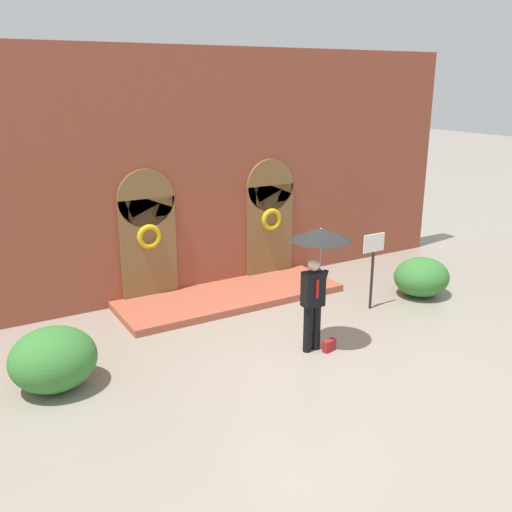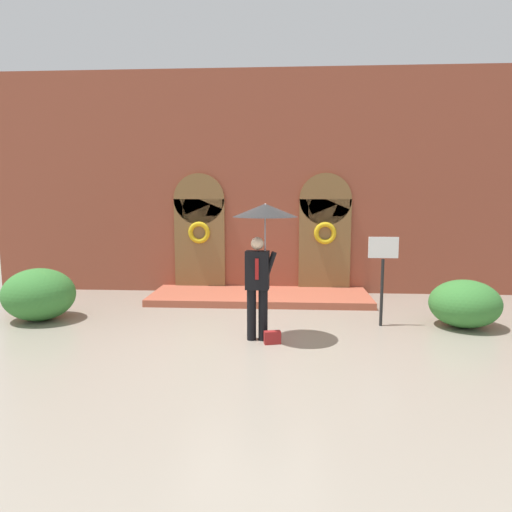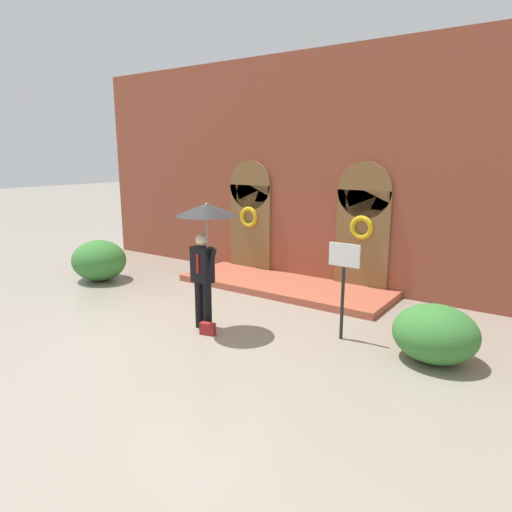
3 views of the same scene
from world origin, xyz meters
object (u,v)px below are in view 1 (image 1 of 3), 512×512
object	(u,v)px
shrub_right	(422,277)
person_with_umbrella	(319,252)
sign_post	(373,259)
handbag	(329,345)
shrub_left	(53,359)

from	to	relation	value
shrub_right	person_with_umbrella	bearing A→B (deg)	-164.85
person_with_umbrella	sign_post	world-z (taller)	person_with_umbrella
person_with_umbrella	handbag	size ratio (longest dim) A/B	8.44
handbag	sign_post	bearing A→B (deg)	16.22
shrub_left	shrub_right	world-z (taller)	shrub_left
handbag	sign_post	distance (m)	2.61
shrub_left	shrub_right	size ratio (longest dim) A/B	1.07
handbag	shrub_right	bearing A→B (deg)	4.56
person_with_umbrella	sign_post	distance (m)	2.56
shrub_right	handbag	bearing A→B (deg)	-161.30
person_with_umbrella	shrub_left	world-z (taller)	person_with_umbrella
handbag	shrub_right	size ratio (longest dim) A/B	0.21
shrub_left	handbag	bearing A→B (deg)	-14.50
person_with_umbrella	shrub_left	distance (m)	4.87
handbag	shrub_left	xyz separation A→B (m)	(-4.72, 1.22, 0.41)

